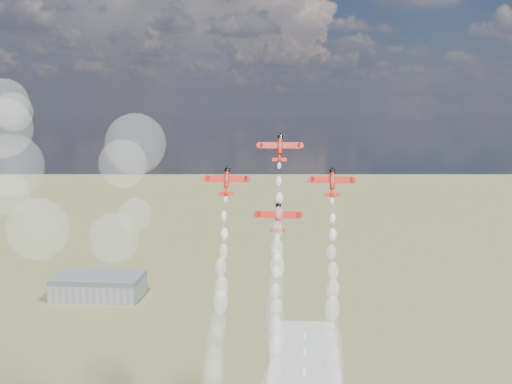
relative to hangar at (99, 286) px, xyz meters
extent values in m
cube|color=gray|center=(0.00, 0.00, -1.50)|extent=(50.00, 28.00, 10.00)
cube|color=#595B60|center=(0.00, 0.00, 5.00)|extent=(50.00, 28.00, 3.00)
cylinder|color=red|center=(112.82, -169.86, 92.84)|extent=(1.24, 3.17, 4.66)
cylinder|color=black|center=(112.82, -168.75, 95.06)|extent=(1.42, 1.66, 1.43)
cube|color=red|center=(112.82, -169.46, 92.94)|extent=(10.79, 0.97, 1.67)
cube|color=white|center=(109.90, -169.37, 92.89)|extent=(4.25, 0.24, 0.45)
cube|color=white|center=(115.74, -169.37, 92.89)|extent=(4.25, 0.24, 0.45)
cube|color=red|center=(112.82, -171.77, 89.35)|extent=(3.89, 0.53, 0.92)
cube|color=red|center=(112.82, -172.44, 89.49)|extent=(0.12, 1.86, 1.70)
ellipsoid|color=silver|center=(112.82, -170.33, 92.98)|extent=(0.97, 1.76, 2.35)
cone|color=red|center=(112.82, -171.37, 89.94)|extent=(1.24, 2.14, 2.61)
cylinder|color=red|center=(99.12, -174.17, 84.28)|extent=(1.24, 3.17, 4.66)
cylinder|color=black|center=(99.12, -173.06, 86.49)|extent=(1.42, 1.66, 1.43)
cube|color=red|center=(99.12, -173.78, 84.37)|extent=(10.79, 0.97, 1.67)
cube|color=white|center=(96.20, -173.68, 84.33)|extent=(4.25, 0.24, 0.45)
cube|color=white|center=(102.03, -173.68, 84.33)|extent=(4.25, 0.24, 0.45)
cube|color=red|center=(99.12, -176.08, 80.78)|extent=(3.89, 0.53, 0.92)
cube|color=red|center=(99.12, -176.75, 80.92)|extent=(0.12, 1.86, 1.70)
ellipsoid|color=silver|center=(99.12, -174.65, 84.42)|extent=(0.97, 1.76, 2.35)
cone|color=red|center=(99.12, -175.68, 81.37)|extent=(1.24, 2.14, 2.61)
cylinder|color=red|center=(126.52, -174.17, 84.28)|extent=(1.24, 3.17, 4.66)
cylinder|color=black|center=(126.52, -173.06, 86.49)|extent=(1.42, 1.66, 1.43)
cube|color=red|center=(126.52, -173.78, 84.37)|extent=(10.79, 0.97, 1.67)
cube|color=white|center=(123.60, -173.68, 84.33)|extent=(4.25, 0.24, 0.45)
cube|color=white|center=(129.44, -173.68, 84.33)|extent=(4.25, 0.24, 0.45)
cube|color=red|center=(126.52, -176.08, 80.78)|extent=(3.89, 0.53, 0.92)
cube|color=red|center=(126.52, -176.75, 80.92)|extent=(0.12, 1.86, 1.70)
ellipsoid|color=silver|center=(126.52, -174.65, 84.42)|extent=(0.97, 1.76, 2.35)
cone|color=red|center=(126.52, -175.68, 81.37)|extent=(1.24, 2.14, 2.61)
cylinder|color=red|center=(112.82, -178.49, 75.71)|extent=(1.24, 3.17, 4.66)
cylinder|color=black|center=(112.82, -177.37, 77.92)|extent=(1.42, 1.66, 1.43)
cube|color=red|center=(112.82, -178.09, 75.81)|extent=(10.79, 0.97, 1.67)
cube|color=white|center=(109.90, -178.00, 75.76)|extent=(4.25, 0.24, 0.45)
cube|color=white|center=(115.74, -178.00, 75.76)|extent=(4.25, 0.24, 0.45)
cube|color=red|center=(112.82, -180.39, 72.21)|extent=(3.89, 0.53, 0.92)
cube|color=red|center=(112.82, -181.07, 72.35)|extent=(0.12, 1.86, 1.70)
ellipsoid|color=silver|center=(112.82, -178.96, 75.85)|extent=(0.97, 1.76, 2.35)
cone|color=red|center=(112.82, -180.00, 72.80)|extent=(1.24, 2.14, 2.61)
sphere|color=white|center=(112.78, -172.43, 87.84)|extent=(1.03, 1.03, 1.03)
sphere|color=white|center=(112.74, -174.39, 83.99)|extent=(1.44, 1.44, 1.44)
sphere|color=white|center=(113.05, -176.31, 79.74)|extent=(1.86, 1.86, 1.86)
sphere|color=white|center=(112.87, -178.19, 76.02)|extent=(2.28, 2.28, 2.28)
sphere|color=white|center=(112.70, -180.21, 72.23)|extent=(2.70, 2.70, 2.70)
sphere|color=white|center=(112.83, -182.75, 67.98)|extent=(3.12, 3.12, 3.12)
sphere|color=white|center=(112.99, -184.63, 64.12)|extent=(3.53, 3.53, 3.53)
sphere|color=white|center=(112.90, -186.55, 60.34)|extent=(3.95, 3.95, 3.95)
sphere|color=white|center=(112.69, -188.77, 56.09)|extent=(4.37, 4.37, 4.37)
sphere|color=white|center=(112.88, -190.32, 52.48)|extent=(4.79, 4.79, 4.79)
sphere|color=white|center=(113.37, -192.70, 48.31)|extent=(5.21, 5.21, 5.21)
sphere|color=white|center=(99.18, -176.70, 79.32)|extent=(1.03, 1.03, 1.03)
sphere|color=white|center=(98.94, -178.62, 75.40)|extent=(1.44, 1.44, 1.44)
sphere|color=white|center=(99.32, -180.53, 71.04)|extent=(1.86, 1.86, 1.86)
sphere|color=white|center=(99.36, -182.53, 67.06)|extent=(2.28, 2.28, 2.28)
sphere|color=white|center=(98.86, -184.76, 63.59)|extent=(2.70, 2.70, 2.70)
sphere|color=white|center=(99.43, -187.05, 59.22)|extent=(3.12, 3.12, 3.12)
sphere|color=white|center=(99.35, -188.34, 55.82)|extent=(3.53, 3.53, 3.53)
sphere|color=white|center=(99.15, -190.95, 51.13)|extent=(3.95, 3.95, 3.95)
sphere|color=white|center=(98.62, -192.46, 47.59)|extent=(4.37, 4.37, 4.37)
sphere|color=white|center=(98.71, -195.09, 42.95)|extent=(4.79, 4.79, 4.79)
sphere|color=white|center=(98.63, -196.31, 40.15)|extent=(5.21, 5.21, 5.21)
sphere|color=white|center=(126.52, -176.68, 79.31)|extent=(1.03, 1.03, 1.03)
sphere|color=white|center=(126.63, -178.57, 75.17)|extent=(1.44, 1.44, 1.44)
sphere|color=white|center=(126.67, -180.53, 71.42)|extent=(1.86, 1.86, 1.86)
sphere|color=white|center=(126.30, -182.81, 67.52)|extent=(2.28, 2.28, 2.28)
sphere|color=white|center=(126.69, -185.01, 63.25)|extent=(2.70, 2.70, 2.70)
sphere|color=white|center=(126.70, -186.57, 59.08)|extent=(3.12, 3.12, 3.12)
sphere|color=white|center=(126.51, -188.86, 55.07)|extent=(3.53, 3.53, 3.53)
sphere|color=white|center=(126.07, -191.15, 51.12)|extent=(3.95, 3.95, 3.95)
sphere|color=white|center=(126.91, -192.47, 47.15)|extent=(4.37, 4.37, 4.37)
sphere|color=white|center=(126.71, -195.30, 43.80)|extent=(4.79, 4.79, 4.79)
sphere|color=white|center=(112.83, -181.10, 70.56)|extent=(1.03, 1.03, 1.03)
sphere|color=white|center=(112.69, -182.89, 66.61)|extent=(1.44, 1.44, 1.44)
sphere|color=white|center=(112.82, -185.13, 62.68)|extent=(1.86, 1.86, 1.86)
sphere|color=white|center=(112.68, -186.87, 58.47)|extent=(2.28, 2.28, 2.28)
sphere|color=white|center=(113.03, -189.12, 54.92)|extent=(2.70, 2.70, 2.70)
sphere|color=white|center=(112.95, -191.08, 50.96)|extent=(3.12, 3.12, 3.12)
sphere|color=white|center=(113.21, -192.79, 46.55)|extent=(3.53, 3.53, 3.53)
sphere|color=white|center=(113.25, -194.76, 42.72)|extent=(3.95, 3.95, 3.95)
sphere|color=white|center=(112.30, -196.91, 39.25)|extent=(4.37, 4.37, 4.37)
sphere|color=white|center=(72.92, -166.86, 93.04)|extent=(16.71, 16.71, 16.71)
sphere|color=white|center=(42.16, -163.39, 67.84)|extent=(18.06, 18.06, 18.06)
sphere|color=white|center=(32.59, -160.08, 104.43)|extent=(13.65, 13.65, 13.65)
sphere|color=white|center=(66.80, -148.75, 69.74)|extent=(10.58, 10.58, 10.58)
sphere|color=white|center=(31.15, -154.92, 85.66)|extent=(18.74, 18.74, 18.74)
sphere|color=white|center=(24.66, -147.63, 96.66)|extent=(18.94, 18.94, 18.94)
sphere|color=white|center=(63.11, -147.62, 85.75)|extent=(14.95, 14.95, 14.95)
sphere|color=white|center=(32.85, -161.13, 77.58)|extent=(12.28, 12.28, 12.28)
sphere|color=white|center=(35.99, -162.15, 101.76)|extent=(11.04, 11.04, 11.04)
sphere|color=white|center=(60.53, -150.97, 62.71)|extent=(15.63, 15.63, 15.63)
camera|label=1|loc=(119.94, -328.27, 102.65)|focal=42.00mm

